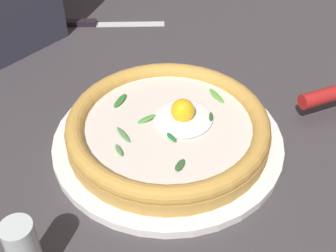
# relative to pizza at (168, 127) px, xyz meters

# --- Properties ---
(ground_plane) EXTENTS (2.40, 2.40, 0.03)m
(ground_plane) POSITION_rel_pizza_xyz_m (0.02, -0.03, -0.05)
(ground_plane) COLOR #3D383C
(ground_plane) RESTS_ON ground
(pizza_plate) EXTENTS (0.31, 0.31, 0.01)m
(pizza_plate) POSITION_rel_pizza_xyz_m (-0.00, 0.00, -0.02)
(pizza_plate) COLOR white
(pizza_plate) RESTS_ON ground
(pizza) EXTENTS (0.27, 0.27, 0.05)m
(pizza) POSITION_rel_pizza_xyz_m (0.00, 0.00, 0.00)
(pizza) COLOR #C19144
(pizza) RESTS_ON pizza_plate
(table_knife) EXTENTS (0.11, 0.21, 0.01)m
(table_knife) POSITION_rel_pizza_xyz_m (0.25, 0.27, -0.03)
(table_knife) COLOR silver
(table_knife) RESTS_ON ground
(pepper_shaker) EXTENTS (0.03, 0.03, 0.08)m
(pepper_shaker) POSITION_rel_pizza_xyz_m (-0.24, 0.05, 0.01)
(pepper_shaker) COLOR silver
(pepper_shaker) RESTS_ON ground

